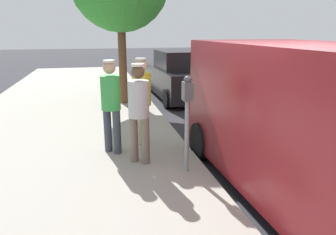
{
  "coord_description": "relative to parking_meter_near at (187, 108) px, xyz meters",
  "views": [
    {
      "loc": [
        2.67,
        3.95,
        2.31
      ],
      "look_at": [
        1.65,
        -0.53,
        1.05
      ],
      "focal_mm": 33.84,
      "sensor_mm": 36.0,
      "label": 1
    }
  ],
  "objects": [
    {
      "name": "ground_plane",
      "position": [
        -1.35,
        0.53,
        -1.18
      ],
      "size": [
        80.0,
        80.0,
        0.0
      ],
      "primitive_type": "plane",
      "color": "#2D2D33"
    },
    {
      "name": "parking_meter_near",
      "position": [
        0.0,
        0.0,
        0.0
      ],
      "size": [
        0.14,
        0.18,
        1.52
      ],
      "color": "gray",
      "rests_on": "sidewalk_slab"
    },
    {
      "name": "pedestrian_in_yellow",
      "position": [
        0.5,
        -1.3,
        -0.07
      ],
      "size": [
        0.34,
        0.35,
        1.69
      ],
      "color": "beige",
      "rests_on": "sidewalk_slab"
    },
    {
      "name": "fire_hydrant",
      "position": [
        0.1,
        -4.09,
        -0.61
      ],
      "size": [
        0.24,
        0.24,
        0.86
      ],
      "color": "red",
      "rests_on": "sidewalk_slab"
    },
    {
      "name": "pedestrian_in_green",
      "position": [
        1.09,
        -1.08,
        -0.07
      ],
      "size": [
        0.34,
        0.34,
        1.68
      ],
      "color": "#383D47",
      "rests_on": "sidewalk_slab"
    },
    {
      "name": "parked_sedan_behind",
      "position": [
        -1.62,
        -6.39,
        -0.43
      ],
      "size": [
        2.03,
        4.44,
        1.65
      ],
      "color": "black",
      "rests_on": "ground"
    },
    {
      "name": "parked_van",
      "position": [
        -1.5,
        1.23,
        -0.03
      ],
      "size": [
        2.22,
        5.24,
        2.15
      ],
      "color": "maroon",
      "rests_on": "ground"
    },
    {
      "name": "sidewalk_slab",
      "position": [
        2.15,
        0.53,
        -1.11
      ],
      "size": [
        5.0,
        32.0,
        0.15
      ],
      "primitive_type": "cube",
      "color": "#9E998E",
      "rests_on": "ground"
    },
    {
      "name": "pedestrian_in_gray",
      "position": [
        0.67,
        -0.5,
        -0.08
      ],
      "size": [
        0.34,
        0.34,
        1.66
      ],
      "color": "#726656",
      "rests_on": "sidewalk_slab"
    }
  ]
}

